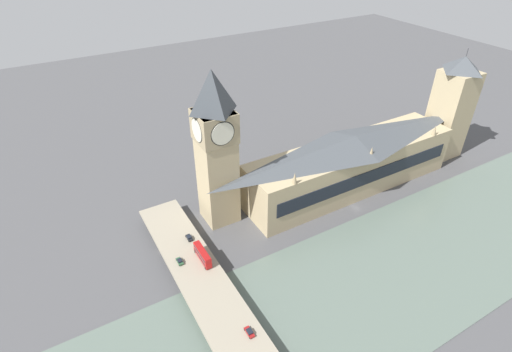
# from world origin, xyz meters

# --- Properties ---
(ground_plane) EXTENTS (600.00, 600.00, 0.00)m
(ground_plane) POSITION_xyz_m (0.00, 0.00, 0.00)
(ground_plane) COLOR #4C4C4F
(river_water) EXTENTS (61.25, 360.00, 0.30)m
(river_water) POSITION_xyz_m (-36.63, 0.00, 0.15)
(river_water) COLOR slate
(river_water) RESTS_ON ground_plane
(parliament_hall) EXTENTS (24.44, 108.80, 28.67)m
(parliament_hall) POSITION_xyz_m (14.99, -8.00, 14.25)
(parliament_hall) COLOR tan
(parliament_hall) RESTS_ON ground_plane
(clock_tower) EXTENTS (15.11, 15.11, 68.17)m
(clock_tower) POSITION_xyz_m (25.71, 57.33, 36.45)
(clock_tower) COLOR tan
(clock_tower) RESTS_ON ground_plane
(victoria_tower) EXTENTS (16.69, 16.69, 58.99)m
(victoria_tower) POSITION_xyz_m (15.05, -74.74, 27.49)
(victoria_tower) COLOR tan
(victoria_tower) RESTS_ON ground_plane
(road_bridge) EXTENTS (154.50, 16.94, 5.65)m
(road_bridge) POSITION_xyz_m (-36.63, 80.73, 4.61)
(road_bridge) COLOR gray
(road_bridge) RESTS_ON ground_plane
(double_decker_bus_mid) EXTENTS (11.67, 2.46, 4.94)m
(double_decker_bus_mid) POSITION_xyz_m (-0.04, 76.65, 8.37)
(double_decker_bus_mid) COLOR red
(double_decker_bus_mid) RESTS_ON road_bridge
(car_northbound_lead) EXTENTS (4.20, 1.79, 1.43)m
(car_northbound_lead) POSITION_xyz_m (-36.15, 76.85, 6.36)
(car_northbound_lead) COLOR maroon
(car_northbound_lead) RESTS_ON road_bridge
(car_northbound_mid) EXTENTS (3.91, 1.79, 1.42)m
(car_northbound_mid) POSITION_xyz_m (2.94, 84.72, 6.35)
(car_northbound_mid) COLOR #2D5638
(car_northbound_mid) RESTS_ON road_bridge
(car_southbound_mid) EXTENTS (3.93, 1.83, 1.55)m
(car_southbound_mid) POSITION_xyz_m (13.12, 76.82, 6.41)
(car_southbound_mid) COLOR black
(car_southbound_mid) RESTS_ON road_bridge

